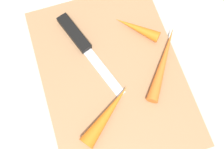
{
  "coord_description": "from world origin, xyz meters",
  "views": [
    {
      "loc": [
        0.17,
        -0.05,
        0.52
      ],
      "look_at": [
        0.0,
        0.0,
        0.01
      ],
      "focal_mm": 45.34,
      "sensor_mm": 36.0,
      "label": 1
    }
  ],
  "objects_px": {
    "cutting_board": "(112,76)",
    "knife": "(78,38)",
    "carrot_longest": "(163,63)",
    "carrot_shortest": "(137,28)",
    "carrot_medium": "(107,115)"
  },
  "relations": [
    {
      "from": "cutting_board",
      "to": "carrot_medium",
      "type": "xyz_separation_m",
      "value": [
        0.07,
        -0.03,
        0.02
      ]
    },
    {
      "from": "carrot_longest",
      "to": "carrot_shortest",
      "type": "bearing_deg",
      "value": 51.33
    },
    {
      "from": "cutting_board",
      "to": "carrot_shortest",
      "type": "distance_m",
      "value": 0.11
    },
    {
      "from": "knife",
      "to": "carrot_medium",
      "type": "distance_m",
      "value": 0.16
    },
    {
      "from": "carrot_longest",
      "to": "carrot_shortest",
      "type": "distance_m",
      "value": 0.09
    },
    {
      "from": "carrot_medium",
      "to": "carrot_shortest",
      "type": "distance_m",
      "value": 0.18
    },
    {
      "from": "carrot_longest",
      "to": "carrot_medium",
      "type": "bearing_deg",
      "value": 151.74
    },
    {
      "from": "cutting_board",
      "to": "carrot_medium",
      "type": "relative_size",
      "value": 2.9
    },
    {
      "from": "cutting_board",
      "to": "knife",
      "type": "xyz_separation_m",
      "value": [
        -0.09,
        -0.04,
        0.01
      ]
    },
    {
      "from": "knife",
      "to": "carrot_shortest",
      "type": "distance_m",
      "value": 0.12
    },
    {
      "from": "cutting_board",
      "to": "carrot_medium",
      "type": "bearing_deg",
      "value": -24.18
    },
    {
      "from": "carrot_shortest",
      "to": "carrot_longest",
      "type": "bearing_deg",
      "value": 149.12
    },
    {
      "from": "carrot_shortest",
      "to": "cutting_board",
      "type": "bearing_deg",
      "value": 88.32
    },
    {
      "from": "knife",
      "to": "carrot_shortest",
      "type": "bearing_deg",
      "value": 62.61
    },
    {
      "from": "knife",
      "to": "carrot_shortest",
      "type": "relative_size",
      "value": 2.13
    }
  ]
}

